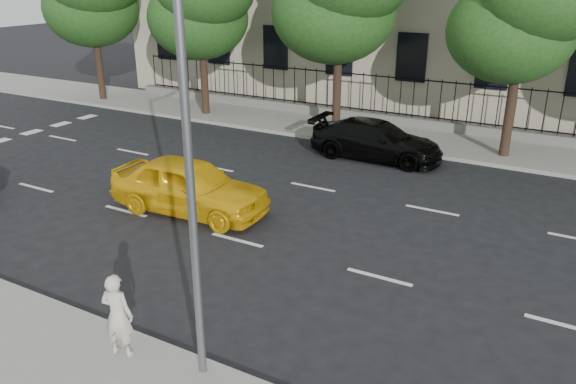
% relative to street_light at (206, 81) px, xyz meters
% --- Properties ---
extents(ground, '(120.00, 120.00, 0.00)m').
position_rel_street_light_xyz_m(ground, '(-2.50, 1.77, -5.15)').
color(ground, black).
rests_on(ground, ground).
extents(near_sidewalk, '(60.00, 4.00, 0.15)m').
position_rel_street_light_xyz_m(near_sidewalk, '(-2.50, -2.23, -5.07)').
color(near_sidewalk, gray).
rests_on(near_sidewalk, ground).
extents(far_sidewalk, '(60.00, 4.00, 0.15)m').
position_rel_street_light_xyz_m(far_sidewalk, '(-2.50, 15.77, -5.07)').
color(far_sidewalk, gray).
rests_on(far_sidewalk, ground).
extents(lane_markings, '(49.60, 4.62, 0.01)m').
position_rel_street_light_xyz_m(lane_markings, '(-2.50, 6.52, -5.14)').
color(lane_markings, silver).
rests_on(lane_markings, ground).
extents(iron_fence, '(30.00, 0.50, 2.20)m').
position_rel_street_light_xyz_m(iron_fence, '(-2.50, 17.47, -4.50)').
color(iron_fence, slate).
rests_on(iron_fence, far_sidewalk).
extents(street_light, '(0.25, 3.32, 8.05)m').
position_rel_street_light_xyz_m(street_light, '(0.00, 0.00, 0.00)').
color(street_light, slate).
rests_on(street_light, near_sidewalk).
extents(yellow_taxi, '(4.92, 2.19, 1.64)m').
position_rel_street_light_xyz_m(yellow_taxi, '(-4.77, 5.19, -4.33)').
color(yellow_taxi, yellow).
rests_on(yellow_taxi, ground).
extents(black_sedan, '(5.03, 2.06, 1.46)m').
position_rel_street_light_xyz_m(black_sedan, '(-1.79, 12.66, -4.42)').
color(black_sedan, black).
rests_on(black_sedan, ground).
extents(woman_near, '(0.67, 0.51, 1.64)m').
position_rel_street_light_xyz_m(woman_near, '(-1.58, -0.87, -4.18)').
color(woman_near, beige).
rests_on(woman_near, near_sidewalk).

